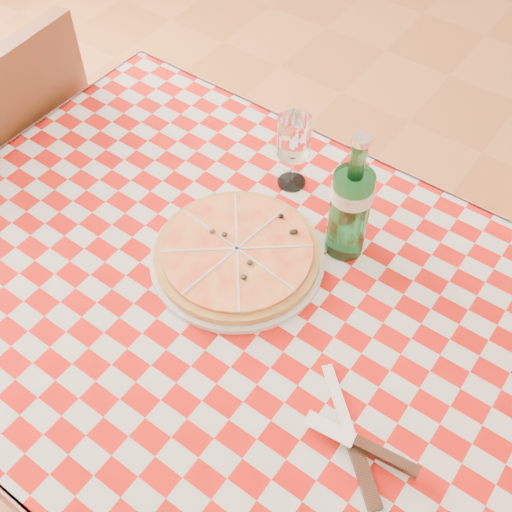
{
  "coord_description": "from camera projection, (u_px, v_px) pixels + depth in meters",
  "views": [
    {
      "loc": [
        0.38,
        -0.49,
        1.66
      ],
      "look_at": [
        -0.02,
        0.06,
        0.82
      ],
      "focal_mm": 45.0,
      "sensor_mm": 36.0,
      "label": 1
    }
  ],
  "objects": [
    {
      "name": "dining_table",
      "position": [
        246.0,
        336.0,
        1.17
      ],
      "size": [
        1.2,
        0.8,
        0.75
      ],
      "color": "brown",
      "rests_on": "ground"
    },
    {
      "name": "tablecloth",
      "position": [
        245.0,
        307.0,
        1.09
      ],
      "size": [
        1.3,
        0.9,
        0.01
      ],
      "primitive_type": "cube",
      "color": "#AC100A",
      "rests_on": "dining_table"
    },
    {
      "name": "chair_far",
      "position": [
        12.0,
        180.0,
        1.6
      ],
      "size": [
        0.45,
        0.45,
        0.92
      ],
      "rotation": [
        0.0,
        0.0,
        3.23
      ],
      "color": "brown",
      "rests_on": "ground"
    },
    {
      "name": "pizza_plate",
      "position": [
        237.0,
        253.0,
        1.14
      ],
      "size": [
        0.35,
        0.35,
        0.04
      ],
      "primitive_type": null,
      "rotation": [
        0.0,
        0.0,
        -0.11
      ],
      "color": "#CF9145",
      "rests_on": "tablecloth"
    },
    {
      "name": "water_bottle",
      "position": [
        351.0,
        197.0,
        1.07
      ],
      "size": [
        0.09,
        0.09,
        0.26
      ],
      "primitive_type": null,
      "rotation": [
        0.0,
        0.0,
        -0.28
      ],
      "color": "#175E29",
      "rests_on": "tablecloth"
    },
    {
      "name": "wine_glass",
      "position": [
        293.0,
        152.0,
        1.21
      ],
      "size": [
        0.07,
        0.07,
        0.16
      ],
      "primitive_type": null,
      "rotation": [
        0.0,
        0.0,
        -0.06
      ],
      "color": "white",
      "rests_on": "tablecloth"
    },
    {
      "name": "cutlery",
      "position": [
        354.0,
        442.0,
        0.93
      ],
      "size": [
        0.29,
        0.26,
        0.03
      ],
      "primitive_type": null,
      "rotation": [
        0.0,
        0.0,
        -0.23
      ],
      "color": "silver",
      "rests_on": "tablecloth"
    }
  ]
}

